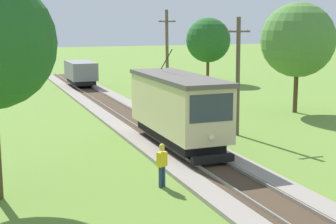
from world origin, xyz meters
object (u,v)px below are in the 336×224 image
at_px(freight_car, 81,72).
at_px(tree_left_near, 208,40).
at_px(red_tram, 178,107).
at_px(track_worker, 162,163).
at_px(utility_pole_mid, 238,75).
at_px(utility_pole_far, 167,57).
at_px(tree_right_near, 298,40).

xyz_separation_m(freight_car, tree_left_near, (13.92, -0.00, 3.00)).
bearing_deg(red_tram, track_worker, -117.64).
relative_size(freight_car, utility_pole_mid, 0.77).
bearing_deg(tree_left_near, utility_pole_mid, -111.63).
height_order(freight_car, track_worker, freight_car).
height_order(utility_pole_mid, track_worker, utility_pole_mid).
height_order(freight_car, utility_pole_far, utility_pole_far).
bearing_deg(freight_car, red_tram, -89.99).
xyz_separation_m(freight_car, utility_pole_mid, (4.39, -24.05, 1.93)).
distance_m(freight_car, tree_right_near, 22.76).
bearing_deg(freight_car, utility_pole_mid, -79.66).
height_order(freight_car, tree_right_near, tree_right_near).
relative_size(utility_pole_mid, track_worker, 3.80).
xyz_separation_m(tree_left_near, tree_right_near, (-2.01, -19.05, 0.68)).
bearing_deg(utility_pole_mid, track_worker, -135.30).
bearing_deg(utility_pole_far, utility_pole_mid, -90.00).
distance_m(red_tram, utility_pole_mid, 4.86).
distance_m(tree_left_near, tree_right_near, 19.17).
bearing_deg(tree_right_near, tree_left_near, 83.97).
distance_m(freight_car, track_worker, 31.40).
bearing_deg(utility_pole_mid, red_tram, -159.25).
relative_size(utility_pole_far, tree_left_near, 1.07).
bearing_deg(tree_right_near, utility_pole_far, 139.55).
distance_m(freight_car, tree_left_near, 14.24).
relative_size(track_worker, tree_left_near, 0.26).
distance_m(utility_pole_far, tree_right_near, 9.99).
height_order(utility_pole_far, track_worker, utility_pole_far).
height_order(tree_left_near, tree_right_near, tree_right_near).
relative_size(red_tram, tree_right_near, 1.08).
height_order(red_tram, freight_car, red_tram).
bearing_deg(track_worker, utility_pole_far, 137.04).
relative_size(track_worker, tree_right_near, 0.23).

